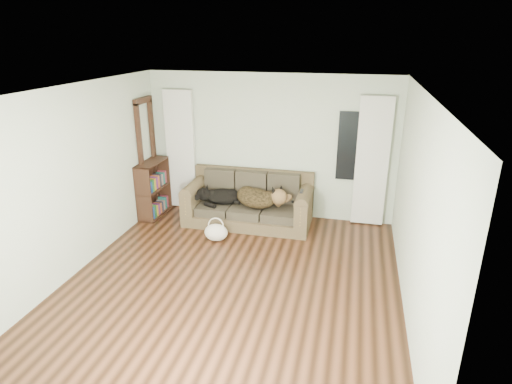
% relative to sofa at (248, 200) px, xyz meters
% --- Properties ---
extents(floor, '(5.00, 5.00, 0.00)m').
position_rel_sofa_xyz_m(floor, '(0.28, -1.97, -0.45)').
color(floor, black).
rests_on(floor, ground).
extents(ceiling, '(5.00, 5.00, 0.00)m').
position_rel_sofa_xyz_m(ceiling, '(0.28, -1.97, 2.15)').
color(ceiling, white).
rests_on(ceiling, ground).
extents(wall_back, '(4.50, 0.04, 2.60)m').
position_rel_sofa_xyz_m(wall_back, '(0.28, 0.53, 0.85)').
color(wall_back, beige).
rests_on(wall_back, ground).
extents(wall_left, '(0.04, 5.00, 2.60)m').
position_rel_sofa_xyz_m(wall_left, '(-1.97, -1.97, 0.85)').
color(wall_left, beige).
rests_on(wall_left, ground).
extents(wall_right, '(0.04, 5.00, 2.60)m').
position_rel_sofa_xyz_m(wall_right, '(2.53, -1.97, 0.85)').
color(wall_right, beige).
rests_on(wall_right, ground).
extents(curtain_left, '(0.55, 0.08, 2.25)m').
position_rel_sofa_xyz_m(curtain_left, '(-1.42, 0.45, 0.70)').
color(curtain_left, silver).
rests_on(curtain_left, ground).
extents(curtain_right, '(0.55, 0.08, 2.25)m').
position_rel_sofa_xyz_m(curtain_right, '(2.08, 0.45, 0.70)').
color(curtain_right, silver).
rests_on(curtain_right, ground).
extents(window_pane, '(0.50, 0.03, 1.20)m').
position_rel_sofa_xyz_m(window_pane, '(1.73, 0.50, 0.95)').
color(window_pane, black).
rests_on(window_pane, wall_back).
extents(door_casing, '(0.07, 0.60, 2.10)m').
position_rel_sofa_xyz_m(door_casing, '(-1.92, 0.07, 0.60)').
color(door_casing, black).
rests_on(door_casing, ground).
extents(sofa, '(2.23, 0.96, 0.91)m').
position_rel_sofa_xyz_m(sofa, '(0.00, 0.00, 0.00)').
color(sofa, '#42301E').
rests_on(sofa, floor).
extents(dog_black_lab, '(0.64, 0.45, 0.26)m').
position_rel_sofa_xyz_m(dog_black_lab, '(-0.50, -0.03, 0.03)').
color(dog_black_lab, black).
rests_on(dog_black_lab, sofa).
extents(dog_shepherd, '(0.96, 0.87, 0.35)m').
position_rel_sofa_xyz_m(dog_shepherd, '(0.19, -0.03, 0.04)').
color(dog_shepherd, black).
rests_on(dog_shepherd, sofa).
extents(tv_remote, '(0.05, 0.16, 0.02)m').
position_rel_sofa_xyz_m(tv_remote, '(0.96, -0.10, 0.28)').
color(tv_remote, black).
rests_on(tv_remote, sofa).
extents(tote_bag, '(0.46, 0.40, 0.28)m').
position_rel_sofa_xyz_m(tote_bag, '(-0.34, -0.80, -0.29)').
color(tote_bag, silver).
rests_on(tote_bag, floor).
extents(bookshelf, '(0.34, 0.84, 1.04)m').
position_rel_sofa_xyz_m(bookshelf, '(-1.81, -0.02, 0.05)').
color(bookshelf, black).
rests_on(bookshelf, floor).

